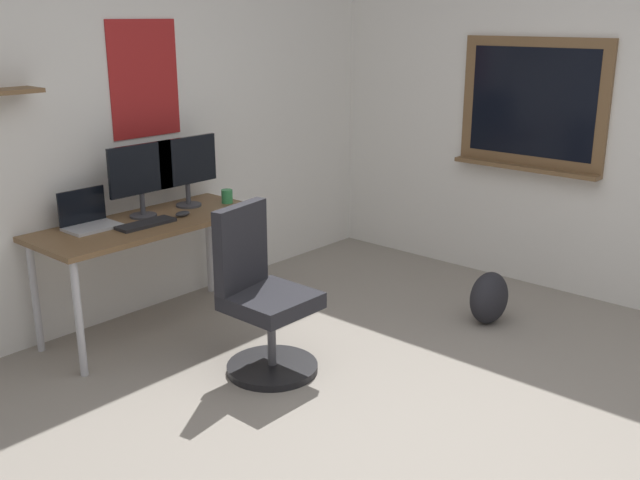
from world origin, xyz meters
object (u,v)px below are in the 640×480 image
office_chair (262,302)px  backpack (489,298)px  computer_mouse (183,214)px  laptop (88,219)px  coffee_mug (227,196)px  desk (149,232)px  monitor_secondary (187,166)px  keyboard (146,224)px  monitor_primary (141,175)px

office_chair → backpack: size_ratio=2.74×
computer_mouse → office_chair: bearing=-99.5°
laptop → coffee_mug: size_ratio=3.37×
laptop → coffee_mug: 0.97m
desk → monitor_secondary: size_ratio=3.14×
coffee_mug → keyboard: bearing=-175.9°
monitor_secondary → computer_mouse: size_ratio=4.46×
office_chair → laptop: size_ratio=3.06×
monitor_secondary → office_chair: bearing=-108.1°
monitor_primary → keyboard: 0.33m
monitor_secondary → computer_mouse: monitor_secondary is taller
monitor_secondary → coffee_mug: bearing=-28.1°
monitor_primary → monitor_secondary: size_ratio=1.00×
monitor_primary → computer_mouse: (0.17, -0.17, -0.25)m
office_chair → laptop: (-0.39, 1.08, 0.37)m
computer_mouse → backpack: size_ratio=0.30×
office_chair → monitor_primary: bearing=91.5°
office_chair → keyboard: 0.93m
office_chair → computer_mouse: office_chair is taller
backpack → keyboard: bearing=136.5°
monitor_primary → computer_mouse: 0.35m
laptop → computer_mouse: (0.53, -0.22, -0.04)m
desk → monitor_secondary: monitor_secondary is taller
laptop → monitor_secondary: 0.76m
computer_mouse → backpack: 2.06m
desk → office_chair: bearing=-86.1°
monitor_primary → laptop: bearing=172.4°
keyboard → coffee_mug: coffee_mug is taller
desk → monitor_primary: bearing=69.3°
laptop → monitor_primary: size_ratio=0.67×
office_chair → monitor_secondary: (0.34, 1.03, 0.58)m
keyboard → laptop: bearing=139.2°
backpack → monitor_primary: bearing=131.3°
office_chair → monitor_secondary: size_ratio=2.05×
backpack → monitor_secondary: bearing=123.5°
laptop → keyboard: laptop is taller
monitor_primary → backpack: (1.47, -1.67, -0.82)m
monitor_primary → coffee_mug: size_ratio=5.04×
laptop → backpack: (1.83, -1.72, -0.60)m
office_chair → backpack: 1.59m
office_chair → backpack: bearing=-24.0°
office_chair → backpack: (1.44, -0.64, -0.23)m
office_chair → coffee_mug: bearing=58.2°
monitor_secondary → computer_mouse: bearing=-138.4°
laptop → backpack: 2.58m
monitor_primary → monitor_secondary: same height
laptop → monitor_primary: bearing=-7.6°
keyboard → backpack: keyboard is taller
coffee_mug → monitor_secondary: bearing=151.9°
office_chair → monitor_secondary: 1.23m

